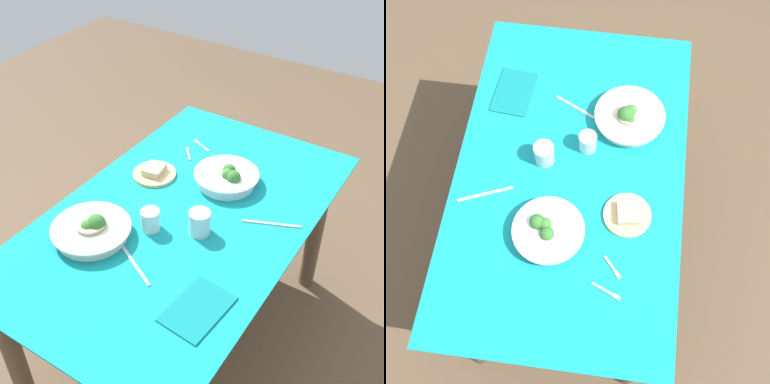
# 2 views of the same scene
# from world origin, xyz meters

# --- Properties ---
(ground_plane) EXTENTS (6.00, 6.00, 0.00)m
(ground_plane) POSITION_xyz_m (0.00, 0.00, 0.00)
(ground_plane) COLOR brown
(dining_table) EXTENTS (1.39, 0.84, 0.71)m
(dining_table) POSITION_xyz_m (0.00, 0.00, 0.59)
(dining_table) COLOR teal
(dining_table) RESTS_ON ground_plane
(broccoli_bowl_far) EXTENTS (0.27, 0.27, 0.09)m
(broccoli_bowl_far) POSITION_xyz_m (-0.26, 0.20, 0.74)
(broccoli_bowl_far) COLOR silver
(broccoli_bowl_far) RESTS_ON dining_table
(broccoli_bowl_near) EXTENTS (0.25, 0.25, 0.08)m
(broccoli_bowl_near) POSITION_xyz_m (0.25, -0.04, 0.74)
(broccoli_bowl_near) COLOR white
(broccoli_bowl_near) RESTS_ON dining_table
(bread_side_plate) EXTENTS (0.17, 0.17, 0.04)m
(bread_side_plate) POSITION_xyz_m (0.14, 0.23, 0.72)
(bread_side_plate) COLOR #D6B27A
(bread_side_plate) RESTS_ON dining_table
(water_glass_center) EXTENTS (0.08, 0.08, 0.09)m
(water_glass_center) POSITION_xyz_m (-0.04, -0.10, 0.75)
(water_glass_center) COLOR silver
(water_glass_center) RESTS_ON dining_table
(water_glass_side) EXTENTS (0.07, 0.07, 0.08)m
(water_glass_side) POSITION_xyz_m (-0.12, 0.05, 0.75)
(water_glass_side) COLOR silver
(water_glass_side) RESTS_ON dining_table
(fork_by_far_bowl) EXTENTS (0.05, 0.10, 0.00)m
(fork_by_far_bowl) POSITION_xyz_m (0.42, 0.19, 0.71)
(fork_by_far_bowl) COLOR #B7B7BC
(fork_by_far_bowl) RESTS_ON dining_table
(fork_by_near_bowl) EXTENTS (0.08, 0.07, 0.00)m
(fork_by_near_bowl) POSITION_xyz_m (0.34, 0.20, 0.71)
(fork_by_near_bowl) COLOR #B7B7BC
(fork_by_near_bowl) RESTS_ON dining_table
(table_knife_left) EXTENTS (0.09, 0.19, 0.00)m
(table_knife_left) POSITION_xyz_m (0.13, -0.29, 0.71)
(table_knife_left) COLOR #B7B7BC
(table_knife_left) RESTS_ON dining_table
(table_knife_right) EXTENTS (0.10, 0.19, 0.00)m
(table_knife_right) POSITION_xyz_m (-0.29, -0.01, 0.71)
(table_knife_right) COLOR #B7B7BC
(table_knife_right) RESTS_ON dining_table
(napkin_folded_upper) EXTENTS (0.22, 0.16, 0.01)m
(napkin_folded_upper) POSITION_xyz_m (-0.33, -0.27, 0.71)
(napkin_folded_upper) COLOR #0F777D
(napkin_folded_upper) RESTS_ON dining_table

